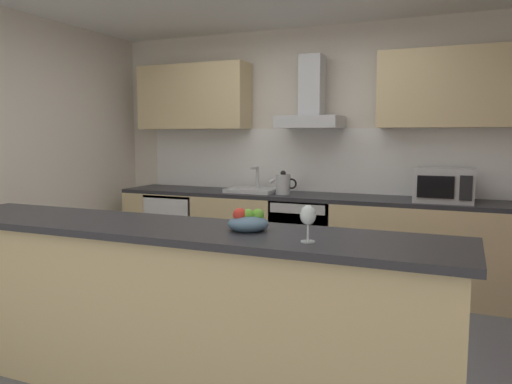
# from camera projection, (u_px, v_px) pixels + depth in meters

# --- Properties ---
(ground) EXTENTS (5.54, 4.78, 0.02)m
(ground) POSITION_uv_depth(u_px,v_px,m) (237.00, 342.00, 3.61)
(ground) COLOR slate
(wall_back) EXTENTS (5.54, 0.12, 2.60)m
(wall_back) POSITION_uv_depth(u_px,v_px,m) (315.00, 153.00, 5.25)
(wall_back) COLOR silver
(wall_back) RESTS_ON ground
(backsplash_tile) EXTENTS (3.86, 0.02, 0.66)m
(backsplash_tile) POSITION_uv_depth(u_px,v_px,m) (313.00, 160.00, 5.19)
(backsplash_tile) COLOR white
(counter_back) EXTENTS (4.00, 0.60, 0.90)m
(counter_back) POSITION_uv_depth(u_px,v_px,m) (303.00, 239.00, 5.00)
(counter_back) COLOR #D1B784
(counter_back) RESTS_ON ground
(counter_island) EXTENTS (3.23, 0.64, 0.98)m
(counter_island) POSITION_uv_depth(u_px,v_px,m) (171.00, 309.00, 2.84)
(counter_island) COLOR #D1B784
(counter_island) RESTS_ON ground
(upper_cabinets) EXTENTS (3.94, 0.32, 0.70)m
(upper_cabinets) POSITION_uv_depth(u_px,v_px,m) (309.00, 93.00, 4.97)
(upper_cabinets) COLOR #D1B784
(oven) EXTENTS (0.60, 0.62, 0.80)m
(oven) POSITION_uv_depth(u_px,v_px,m) (306.00, 238.00, 4.96)
(oven) COLOR slate
(oven) RESTS_ON ground
(refrigerator) EXTENTS (0.58, 0.60, 0.85)m
(refrigerator) POSITION_uv_depth(u_px,v_px,m) (180.00, 231.00, 5.53)
(refrigerator) COLOR white
(refrigerator) RESTS_ON ground
(microwave) EXTENTS (0.50, 0.38, 0.30)m
(microwave) POSITION_uv_depth(u_px,v_px,m) (444.00, 185.00, 4.37)
(microwave) COLOR #B7BABC
(microwave) RESTS_ON counter_back
(sink) EXTENTS (0.50, 0.40, 0.26)m
(sink) POSITION_uv_depth(u_px,v_px,m) (253.00, 190.00, 5.14)
(sink) COLOR silver
(sink) RESTS_ON counter_back
(kettle) EXTENTS (0.29, 0.15, 0.24)m
(kettle) POSITION_uv_depth(u_px,v_px,m) (283.00, 184.00, 4.95)
(kettle) COLOR #B7BABC
(kettle) RESTS_ON counter_back
(range_hood) EXTENTS (0.62, 0.45, 0.72)m
(range_hood) POSITION_uv_depth(u_px,v_px,m) (311.00, 105.00, 4.92)
(range_hood) COLOR #B7BABC
(wine_glass) EXTENTS (0.08, 0.08, 0.18)m
(wine_glass) POSITION_uv_depth(u_px,v_px,m) (308.00, 217.00, 2.33)
(wine_glass) COLOR silver
(wine_glass) RESTS_ON counter_island
(fruit_bowl) EXTENTS (0.22, 0.22, 0.13)m
(fruit_bowl) POSITION_uv_depth(u_px,v_px,m) (248.00, 222.00, 2.64)
(fruit_bowl) COLOR slate
(fruit_bowl) RESTS_ON counter_island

